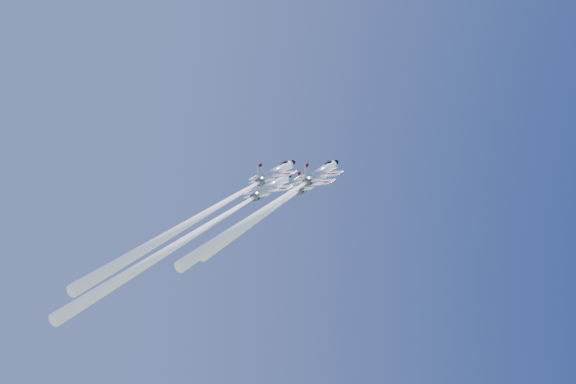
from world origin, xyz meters
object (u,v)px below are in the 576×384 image
object	(u,v)px
jet_lead	(281,202)
jet_left	(209,225)
jet_slot	(217,207)
jet_right	(280,200)

from	to	relation	value
jet_lead	jet_left	bearing A→B (deg)	-114.41
jet_lead	jet_slot	world-z (taller)	jet_lead
jet_right	jet_slot	distance (m)	12.34
jet_left	jet_right	world-z (taller)	jet_right
jet_lead	jet_slot	distance (m)	21.04
jet_right	jet_slot	world-z (taller)	jet_right
jet_lead	jet_right	size ratio (longest dim) A/B	0.91
jet_left	jet_slot	size ratio (longest dim) A/B	1.13
jet_right	jet_lead	bearing A→B (deg)	119.06
jet_right	jet_slot	bearing A→B (deg)	-113.37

